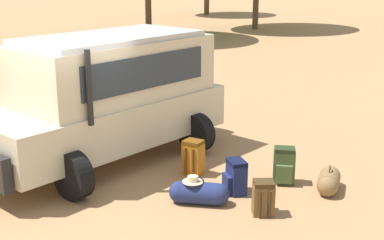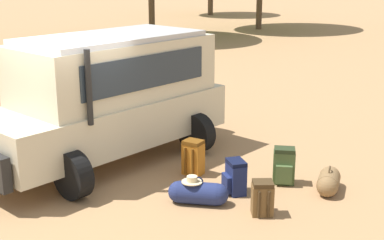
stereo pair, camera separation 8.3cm
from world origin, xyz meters
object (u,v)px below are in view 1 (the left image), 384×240
safari_vehicle (110,95)px  backpack_beside_front_wheel (284,166)px  backpack_near_rear_wheel (263,198)px  duffel_bag_low_black_case (199,193)px  backpack_cluster_center (194,158)px  backpack_outermost (236,177)px  duffel_bag_soft_canvas (329,181)px

safari_vehicle → backpack_beside_front_wheel: safari_vehicle is taller
backpack_near_rear_wheel → duffel_bag_low_black_case: backpack_near_rear_wheel is taller
duffel_bag_low_black_case → backpack_cluster_center: bearing=63.9°
backpack_beside_front_wheel → backpack_outermost: (-0.97, 0.07, -0.03)m
backpack_near_rear_wheel → backpack_outermost: 0.87m
duffel_bag_soft_canvas → backpack_near_rear_wheel: bearing=-174.2°
safari_vehicle → backpack_outermost: bearing=-65.1°
backpack_beside_front_wheel → backpack_cluster_center: (-1.16, 1.16, -0.00)m
backpack_cluster_center → backpack_near_rear_wheel: bearing=-86.7°
backpack_outermost → backpack_near_rear_wheel: bearing=-95.1°
backpack_near_rear_wheel → duffel_bag_soft_canvas: size_ratio=0.77×
backpack_beside_front_wheel → backpack_near_rear_wheel: 1.31m
backpack_cluster_center → backpack_outermost: bearing=-80.1°
backpack_beside_front_wheel → backpack_near_rear_wheel: size_ratio=1.20×
duffel_bag_soft_canvas → backpack_cluster_center: bearing=131.8°
backpack_outermost → duffel_bag_low_black_case: size_ratio=0.69×
backpack_near_rear_wheel → backpack_outermost: size_ratio=0.94×
duffel_bag_low_black_case → backpack_near_rear_wheel: bearing=-50.2°
safari_vehicle → duffel_bag_low_black_case: (0.45, -2.63, -1.11)m
safari_vehicle → backpack_cluster_center: (1.01, -1.48, -0.98)m
backpack_near_rear_wheel → duffel_bag_soft_canvas: backpack_near_rear_wheel is taller
backpack_outermost → backpack_cluster_center: bearing=99.9°
safari_vehicle → backpack_near_rear_wheel: safari_vehicle is taller
safari_vehicle → backpack_cluster_center: safari_vehicle is taller
backpack_beside_front_wheel → duffel_bag_soft_canvas: (0.45, -0.64, -0.14)m
backpack_cluster_center → duffel_bag_low_black_case: 1.28m
backpack_near_rear_wheel → duffel_bag_low_black_case: 1.05m
duffel_bag_low_black_case → backpack_beside_front_wheel: bearing=-0.4°
backpack_beside_front_wheel → backpack_cluster_center: size_ratio=1.00×
backpack_outermost → safari_vehicle: bearing=114.9°
backpack_cluster_center → backpack_near_rear_wheel: backpack_cluster_center is taller
backpack_beside_front_wheel → duffel_bag_soft_canvas: backpack_beside_front_wheel is taller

